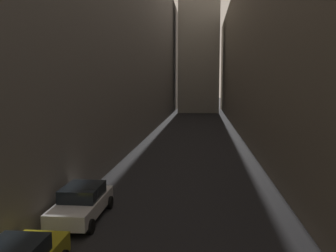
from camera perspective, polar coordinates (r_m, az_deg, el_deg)
The scene contains 4 objects.
ground_plane at distance 39.15m, azimuth 3.91°, elevation -2.50°, with size 264.00×264.00×0.00m, color black.
building_block_left at distance 43.20m, azimuth -12.93°, elevation 14.23°, with size 13.58×108.00×24.08m, color slate.
building_block_right at distance 41.97m, azimuth 19.18°, elevation 11.77°, with size 10.38×108.00×20.45m, color #756B5B.
parked_car_left_far at distance 17.41m, azimuth -13.35°, elevation -11.58°, with size 2.01×4.56×1.52m.
Camera 1 is at (1.08, 9.35, 6.14)m, focal length 38.83 mm.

